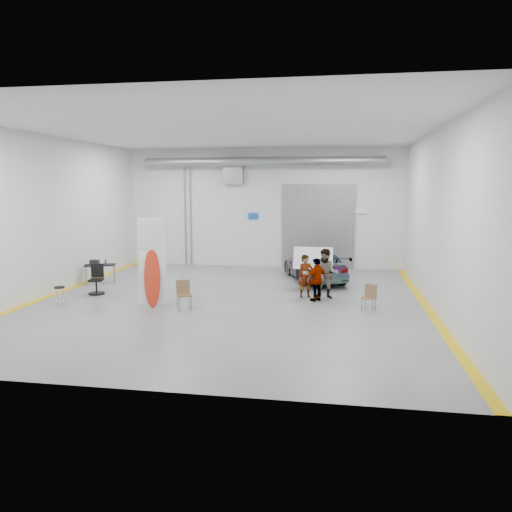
% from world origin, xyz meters
% --- Properties ---
extents(ground, '(16.00, 16.00, 0.00)m').
position_xyz_m(ground, '(0.00, 0.00, 0.00)').
color(ground, slate).
rests_on(ground, ground).
extents(room_shell, '(14.02, 16.18, 6.01)m').
position_xyz_m(room_shell, '(0.24, 2.22, 4.08)').
color(room_shell, silver).
rests_on(room_shell, ground).
extents(sedan_car, '(3.40, 4.95, 1.33)m').
position_xyz_m(sedan_car, '(2.83, 4.66, 0.67)').
color(sedan_car, silver).
rests_on(sedan_car, ground).
extents(person_a, '(0.69, 0.59, 1.60)m').
position_xyz_m(person_a, '(2.66, 1.12, 0.80)').
color(person_a, '#986453').
rests_on(person_a, ground).
extents(person_b, '(0.95, 0.75, 1.84)m').
position_xyz_m(person_b, '(3.41, 1.09, 0.92)').
color(person_b, teal).
rests_on(person_b, ground).
extents(person_c, '(0.92, 0.89, 1.56)m').
position_xyz_m(person_c, '(3.10, 0.56, 0.78)').
color(person_c, '#995133').
rests_on(person_c, ground).
extents(surfboard_display, '(0.89, 0.43, 3.23)m').
position_xyz_m(surfboard_display, '(-2.44, -1.30, 1.31)').
color(surfboard_display, white).
rests_on(surfboard_display, ground).
extents(folding_chair_near, '(0.62, 0.67, 0.98)m').
position_xyz_m(folding_chair_near, '(-1.20, -1.45, 0.31)').
color(folding_chair_near, brown).
rests_on(folding_chair_near, ground).
extents(folding_chair_far, '(0.53, 0.57, 0.88)m').
position_xyz_m(folding_chair_far, '(4.86, -0.61, 0.27)').
color(folding_chair_far, brown).
rests_on(folding_chair_far, ground).
extents(shop_stool, '(0.36, 0.36, 0.71)m').
position_xyz_m(shop_stool, '(-5.51, -1.78, 0.35)').
color(shop_stool, black).
rests_on(shop_stool, ground).
extents(work_table, '(1.40, 1.06, 1.03)m').
position_xyz_m(work_table, '(-6.24, 2.45, 0.79)').
color(work_table, gray).
rests_on(work_table, ground).
extents(office_chair, '(0.60, 0.62, 1.13)m').
position_xyz_m(office_chair, '(-5.25, 0.37, 0.50)').
color(office_chair, black).
rests_on(office_chair, ground).
extents(trunk_lid, '(1.55, 0.94, 0.04)m').
position_xyz_m(trunk_lid, '(2.83, 2.61, 1.35)').
color(trunk_lid, silver).
rests_on(trunk_lid, sedan_car).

